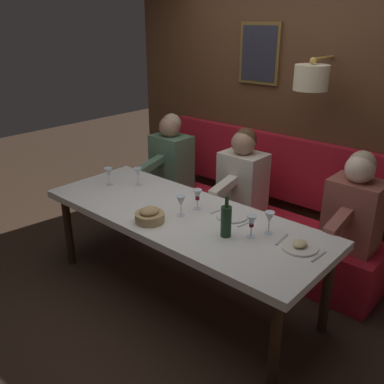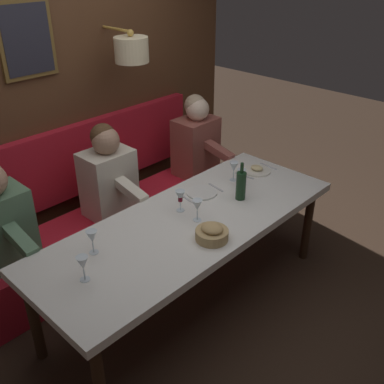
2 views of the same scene
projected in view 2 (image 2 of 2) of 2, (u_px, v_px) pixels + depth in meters
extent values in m
plane|color=#332319|center=(190.00, 299.00, 3.53)|extent=(12.00, 12.00, 0.00)
cube|color=silver|center=(190.00, 224.00, 3.18)|extent=(0.90, 2.38, 0.06)
cylinder|color=#301E12|center=(307.00, 225.00, 3.84)|extent=(0.07, 0.07, 0.68)
cylinder|color=#301E12|center=(99.00, 383.00, 2.46)|extent=(0.07, 0.07, 0.68)
cylinder|color=#301E12|center=(243.00, 197.00, 4.26)|extent=(0.07, 0.07, 0.68)
cylinder|color=#301E12|center=(34.00, 319.00, 2.88)|extent=(0.07, 0.07, 0.68)
cube|color=red|center=(118.00, 232.00, 3.95)|extent=(0.52, 2.58, 0.45)
cube|color=#51331E|center=(61.00, 82.00, 3.71)|extent=(0.10, 3.78, 2.90)
cube|color=red|center=(78.00, 159.00, 3.99)|extent=(0.10, 2.58, 0.64)
cube|color=brown|center=(26.00, 40.00, 3.31)|extent=(0.04, 0.44, 0.56)
cube|color=#23232D|center=(27.00, 40.00, 3.30)|extent=(0.01, 0.38, 0.50)
cylinder|color=#B78E3D|center=(117.00, 29.00, 3.67)|extent=(0.35, 0.02, 0.02)
cylinder|color=beige|center=(131.00, 50.00, 3.63)|extent=(0.28, 0.28, 0.20)
sphere|color=#B78E3D|center=(130.00, 33.00, 3.57)|extent=(0.06, 0.06, 0.06)
cube|color=#934C42|center=(196.00, 146.00, 4.35)|extent=(0.30, 0.40, 0.56)
sphere|color=beige|center=(197.00, 109.00, 4.15)|extent=(0.22, 0.22, 0.22)
sphere|color=tan|center=(195.00, 105.00, 4.15)|extent=(0.20, 0.20, 0.20)
cube|color=#934C42|center=(219.00, 151.00, 4.15)|extent=(0.33, 0.09, 0.14)
cube|color=beige|center=(109.00, 183.00, 3.68)|extent=(0.30, 0.40, 0.56)
sphere|color=#A37A60|center=(106.00, 141.00, 3.49)|extent=(0.22, 0.22, 0.22)
sphere|color=#4C331E|center=(103.00, 136.00, 3.49)|extent=(0.20, 0.20, 0.20)
cube|color=beige|center=(131.00, 190.00, 3.49)|extent=(0.33, 0.09, 0.14)
cube|color=#567A5B|center=(1.00, 228.00, 3.10)|extent=(0.30, 0.40, 0.56)
cube|color=#567A5B|center=(20.00, 240.00, 2.90)|extent=(0.33, 0.09, 0.14)
cylinder|color=silver|center=(257.00, 171.00, 3.84)|extent=(0.24, 0.24, 0.01)
ellipsoid|color=#D1BC84|center=(257.00, 168.00, 3.83)|extent=(0.11, 0.09, 0.04)
cube|color=silver|center=(268.00, 166.00, 3.92)|extent=(0.17, 0.02, 0.01)
cube|color=silver|center=(244.00, 176.00, 3.76)|extent=(0.18, 0.04, 0.01)
cylinder|color=silver|center=(202.00, 193.00, 3.50)|extent=(0.24, 0.24, 0.01)
cube|color=silver|center=(216.00, 187.00, 3.59)|extent=(0.17, 0.04, 0.01)
cube|color=silver|center=(187.00, 199.00, 3.43)|extent=(0.18, 0.04, 0.01)
cylinder|color=silver|center=(85.00, 280.00, 2.60)|extent=(0.06, 0.06, 0.00)
cylinder|color=silver|center=(85.00, 274.00, 2.58)|extent=(0.01, 0.01, 0.07)
cone|color=silver|center=(83.00, 263.00, 2.55)|extent=(0.07, 0.07, 0.08)
cylinder|color=silver|center=(180.00, 210.00, 3.28)|extent=(0.06, 0.06, 0.00)
cylinder|color=silver|center=(180.00, 206.00, 3.26)|extent=(0.01, 0.01, 0.07)
cone|color=silver|center=(180.00, 196.00, 3.22)|extent=(0.07, 0.07, 0.08)
cylinder|color=maroon|center=(180.00, 199.00, 3.24)|extent=(0.03, 0.03, 0.03)
cylinder|color=silver|center=(241.00, 188.00, 3.59)|extent=(0.06, 0.06, 0.00)
cylinder|color=silver|center=(241.00, 183.00, 3.57)|extent=(0.01, 0.01, 0.07)
cone|color=silver|center=(241.00, 174.00, 3.53)|extent=(0.07, 0.07, 0.08)
cylinder|color=maroon|center=(241.00, 178.00, 3.55)|extent=(0.03, 0.03, 0.02)
cylinder|color=silver|center=(233.00, 180.00, 3.70)|extent=(0.06, 0.06, 0.00)
cylinder|color=silver|center=(233.00, 176.00, 3.68)|extent=(0.01, 0.01, 0.07)
cone|color=silver|center=(234.00, 167.00, 3.64)|extent=(0.07, 0.07, 0.08)
cylinder|color=silver|center=(94.00, 252.00, 2.83)|extent=(0.06, 0.06, 0.00)
cylinder|color=silver|center=(93.00, 247.00, 2.81)|extent=(0.01, 0.01, 0.07)
cone|color=silver|center=(92.00, 237.00, 2.78)|extent=(0.07, 0.07, 0.08)
cylinder|color=silver|center=(197.00, 220.00, 3.17)|extent=(0.06, 0.06, 0.00)
cylinder|color=silver|center=(197.00, 215.00, 3.15)|extent=(0.01, 0.01, 0.07)
cone|color=silver|center=(197.00, 205.00, 3.11)|extent=(0.07, 0.07, 0.08)
cylinder|color=#19381E|center=(241.00, 186.00, 3.38)|extent=(0.08, 0.08, 0.22)
cylinder|color=#19381E|center=(242.00, 168.00, 3.31)|extent=(0.03, 0.03, 0.08)
cylinder|color=tan|center=(212.00, 235.00, 2.95)|extent=(0.22, 0.22, 0.07)
ellipsoid|color=tan|center=(212.00, 228.00, 2.92)|extent=(0.15, 0.13, 0.06)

